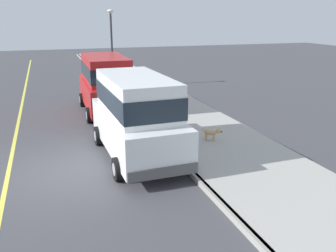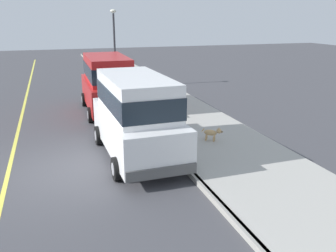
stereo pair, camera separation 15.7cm
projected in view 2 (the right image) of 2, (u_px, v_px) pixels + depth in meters
The scene contains 9 objects.
ground_plane at pixel (68, 171), 10.35m from camera, with size 80.00×80.00×0.00m, color #424247.
curb at pixel (175, 156), 11.26m from camera, with size 0.16×64.00×0.14m, color gray.
sidewalk at pixel (227, 149), 11.79m from camera, with size 3.60×64.00×0.14m, color #A8A59E.
lane_centre_line at pixel (7, 178), 9.88m from camera, with size 0.12×57.60×0.01m, color #E0D64C.
car_white_van at pixel (136, 113), 11.01m from camera, with size 2.24×4.95×2.52m.
car_red_van at pixel (107, 82), 16.22m from camera, with size 2.17×4.92×2.52m.
dog_tan at pixel (212, 133), 12.30m from camera, with size 0.62×0.51×0.49m.
fire_hydrant at pixel (156, 113), 14.52m from camera, with size 0.34×0.24×0.72m.
street_lamp at pixel (114, 38), 21.63m from camera, with size 0.36×0.36×4.42m.
Camera 2 is at (-0.21, -9.94, 4.22)m, focal length 39.02 mm.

